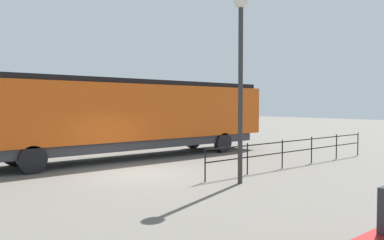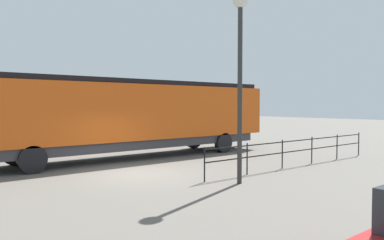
{
  "view_description": "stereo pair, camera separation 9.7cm",
  "coord_description": "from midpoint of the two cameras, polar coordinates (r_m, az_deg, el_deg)",
  "views": [
    {
      "loc": [
        12.38,
        -7.54,
        2.68
      ],
      "look_at": [
        -0.32,
        2.94,
        2.01
      ],
      "focal_mm": 35.09,
      "sensor_mm": 36.0,
      "label": 1
    },
    {
      "loc": [
        12.44,
        -7.47,
        2.68
      ],
      "look_at": [
        -0.32,
        2.94,
        2.01
      ],
      "focal_mm": 35.09,
      "sensor_mm": 36.0,
      "label": 2
    }
  ],
  "objects": [
    {
      "name": "ground_plane",
      "position": [
        14.75,
        -7.98,
        -8.16
      ],
      "size": [
        120.0,
        120.0,
        0.0
      ],
      "primitive_type": "plane",
      "color": "#666059"
    },
    {
      "name": "locomotive",
      "position": [
        19.26,
        -7.76,
        0.9
      ],
      "size": [
        2.95,
        16.07,
        3.89
      ],
      "color": "#D15114",
      "rests_on": "ground_plane"
    },
    {
      "name": "lamp_post",
      "position": [
        12.9,
        7.54,
        10.44
      ],
      "size": [
        0.52,
        0.52,
        6.43
      ],
      "color": "#2D2D2D",
      "rests_on": "ground_plane"
    },
    {
      "name": "platform_fence",
      "position": [
        17.08,
        15.93,
        -4.09
      ],
      "size": [
        0.05,
        10.87,
        1.21
      ],
      "color": "black",
      "rests_on": "ground_plane"
    }
  ]
}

